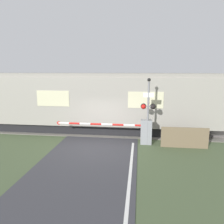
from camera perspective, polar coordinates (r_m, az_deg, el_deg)
The scene contains 6 objects.
ground_plane at distance 11.63m, azimuth -4.23°, elevation -9.35°, with size 80.00×80.00×0.00m, color #475638.
track_bed at distance 14.77m, azimuth -1.66°, elevation -4.78°, with size 36.00×3.20×0.13m.
train at distance 15.13m, azimuth -13.11°, elevation 2.80°, with size 20.33×2.80×3.83m.
crossing_barrier at distance 12.16m, azimuth 7.18°, elevation -4.87°, with size 5.38×0.44×1.35m.
signal_post at distance 11.71m, azimuth 9.44°, elevation 1.06°, with size 0.79×0.26×3.61m.
roadside_fence at distance 12.07m, azimuth 18.42°, elevation -6.39°, with size 2.42×0.06×1.10m.
Camera 1 is at (2.20, -10.69, 4.03)m, focal length 35.00 mm.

